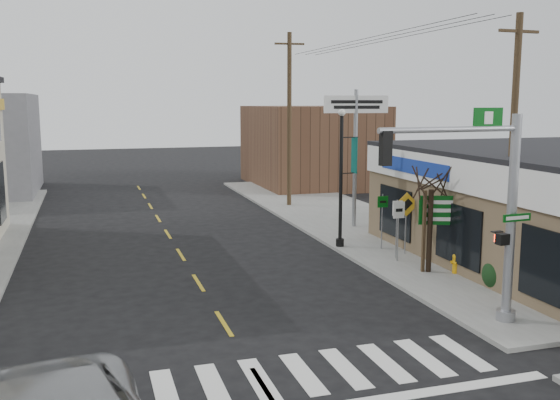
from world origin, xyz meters
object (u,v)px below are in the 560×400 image
object	(u,v)px
guide_sign	(442,219)
utility_pole_near	(512,149)
lamp_post	(342,168)
dance_center_sign	(356,123)
traffic_signal_pole	(491,197)
fire_hydrant	(455,262)
utility_pole_far	(289,118)
bare_tree	(432,175)

from	to	relation	value
guide_sign	utility_pole_near	distance (m)	3.40
lamp_post	dance_center_sign	bearing A→B (deg)	47.08
traffic_signal_pole	lamp_post	world-z (taller)	traffic_signal_pole
traffic_signal_pole	dance_center_sign	bearing A→B (deg)	77.44
fire_hydrant	traffic_signal_pole	bearing A→B (deg)	-113.95
utility_pole_near	utility_pole_far	size ratio (longest dim) A/B	0.89
dance_center_sign	utility_pole_far	world-z (taller)	utility_pole_far
bare_tree	utility_pole_near	bearing A→B (deg)	-50.19
utility_pole_far	guide_sign	bearing A→B (deg)	-81.47
lamp_post	traffic_signal_pole	bearing A→B (deg)	-101.14
guide_sign	bare_tree	world-z (taller)	bare_tree
dance_center_sign	guide_sign	bearing A→B (deg)	-83.87
dance_center_sign	utility_pole_near	distance (m)	10.09
guide_sign	dance_center_sign	size ratio (longest dim) A/B	0.44
traffic_signal_pole	guide_sign	size ratio (longest dim) A/B	2.00
bare_tree	utility_pole_near	world-z (taller)	utility_pole_near
bare_tree	utility_pole_far	bearing A→B (deg)	90.92
fire_hydrant	utility_pole_far	xyz separation A→B (m)	(-1.00, 15.22, 4.51)
lamp_post	dance_center_sign	distance (m)	4.54
fire_hydrant	utility_pole_far	world-z (taller)	utility_pole_far
fire_hydrant	utility_pole_far	distance (m)	15.91
fire_hydrant	lamp_post	xyz separation A→B (m)	(-2.14, 4.89, 2.82)
guide_sign	traffic_signal_pole	bearing A→B (deg)	-88.51
lamp_post	dance_center_sign	xyz separation A→B (m)	(2.17, 3.65, 1.62)
dance_center_sign	utility_pole_near	xyz separation A→B (m)	(0.83, -10.04, -0.48)
fire_hydrant	bare_tree	world-z (taller)	bare_tree
traffic_signal_pole	lamp_post	xyz separation A→B (m)	(-0.17, 9.33, -0.17)
lamp_post	utility_pole_near	distance (m)	7.16
bare_tree	utility_pole_near	size ratio (longest dim) A/B	0.51
guide_sign	bare_tree	distance (m)	1.61
bare_tree	utility_pole_far	world-z (taller)	utility_pole_far
guide_sign	lamp_post	size ratio (longest dim) A/B	0.51
dance_center_sign	utility_pole_near	size ratio (longest dim) A/B	0.75
fire_hydrant	bare_tree	xyz separation A→B (m)	(-0.76, 0.45, 2.99)
traffic_signal_pole	utility_pole_near	xyz separation A→B (m)	(2.83, 2.94, 0.97)
lamp_post	bare_tree	distance (m)	4.65
traffic_signal_pole	fire_hydrant	size ratio (longest dim) A/B	8.20
lamp_post	bare_tree	world-z (taller)	lamp_post
guide_sign	fire_hydrant	bearing A→B (deg)	-37.47
guide_sign	fire_hydrant	size ratio (longest dim) A/B	4.10
lamp_post	utility_pole_near	xyz separation A→B (m)	(3.00, -6.39, 1.14)
traffic_signal_pole	utility_pole_far	size ratio (longest dim) A/B	0.59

